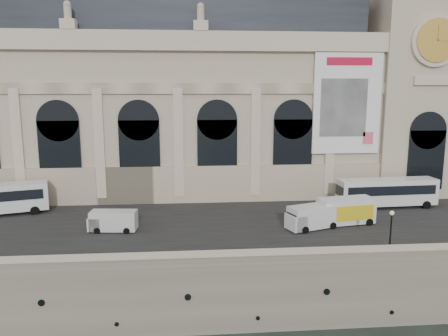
{
  "coord_description": "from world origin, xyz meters",
  "views": [
    {
      "loc": [
        2.2,
        -34.43,
        20.88
      ],
      "look_at": [
        6.9,
        22.0,
        10.64
      ],
      "focal_mm": 35.0,
      "sensor_mm": 36.0,
      "label": 1
    }
  ],
  "objects_px": {
    "bus_right": "(387,192)",
    "van_c": "(311,217)",
    "van_b": "(111,221)",
    "lamp_right": "(391,232)",
    "box_truck": "(342,211)"
  },
  "relations": [
    {
      "from": "bus_right",
      "to": "van_c",
      "type": "height_order",
      "value": "bus_right"
    },
    {
      "from": "lamp_right",
      "to": "van_b",
      "type": "bearing_deg",
      "value": 162.42
    },
    {
      "from": "van_c",
      "to": "lamp_right",
      "type": "relative_size",
      "value": 1.54
    },
    {
      "from": "van_b",
      "to": "box_truck",
      "type": "xyz_separation_m",
      "value": [
        25.26,
        0.26,
        0.37
      ]
    },
    {
      "from": "bus_right",
      "to": "lamp_right",
      "type": "bearing_deg",
      "value": -113.81
    },
    {
      "from": "van_b",
      "to": "lamp_right",
      "type": "height_order",
      "value": "lamp_right"
    },
    {
      "from": "bus_right",
      "to": "lamp_right",
      "type": "relative_size",
      "value": 3.18
    },
    {
      "from": "bus_right",
      "to": "van_c",
      "type": "relative_size",
      "value": 2.06
    },
    {
      "from": "van_c",
      "to": "lamp_right",
      "type": "height_order",
      "value": "lamp_right"
    },
    {
      "from": "box_truck",
      "to": "lamp_right",
      "type": "distance_m",
      "value": 8.83
    },
    {
      "from": "van_c",
      "to": "lamp_right",
      "type": "distance_m",
      "value": 9.17
    },
    {
      "from": "van_c",
      "to": "box_truck",
      "type": "distance_m",
      "value": 4.15
    },
    {
      "from": "van_b",
      "to": "van_c",
      "type": "distance_m",
      "value": 21.35
    },
    {
      "from": "box_truck",
      "to": "lamp_right",
      "type": "relative_size",
      "value": 1.92
    },
    {
      "from": "van_c",
      "to": "box_truck",
      "type": "height_order",
      "value": "box_truck"
    }
  ]
}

